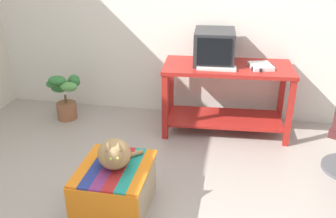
{
  "coord_description": "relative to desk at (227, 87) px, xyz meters",
  "views": [
    {
      "loc": [
        0.59,
        -2.29,
        1.99
      ],
      "look_at": [
        -0.02,
        0.85,
        0.55
      ],
      "focal_mm": 40.54,
      "sensor_mm": 36.0,
      "label": 1
    }
  ],
  "objects": [
    {
      "name": "stapler",
      "position": [
        0.29,
        -0.13,
        0.27
      ],
      "size": [
        0.12,
        0.07,
        0.04
      ],
      "primitive_type": "cube",
      "rotation": [
        0.0,
        0.0,
        1.22
      ],
      "color": "black",
      "rests_on": "desk"
    },
    {
      "name": "keyboard",
      "position": [
        -0.11,
        -0.15,
        0.26
      ],
      "size": [
        0.4,
        0.16,
        0.02
      ],
      "primitive_type": "cube",
      "rotation": [
        0.0,
        0.0,
        0.03
      ],
      "color": "beige",
      "rests_on": "desk"
    },
    {
      "name": "potted_plant",
      "position": [
        -1.86,
        -0.06,
        -0.21
      ],
      "size": [
        0.4,
        0.32,
        0.57
      ],
      "color": "brown",
      "rests_on": "ground_plane"
    },
    {
      "name": "ground_plane",
      "position": [
        -0.49,
        -1.6,
        -0.52
      ],
      "size": [
        14.0,
        14.0,
        0.0
      ],
      "primitive_type": "plane",
      "color": "#9E9389"
    },
    {
      "name": "tv_monitor",
      "position": [
        -0.16,
        0.07,
        0.42
      ],
      "size": [
        0.45,
        0.5,
        0.35
      ],
      "rotation": [
        0.0,
        0.0,
        0.07
      ],
      "color": "#28282B",
      "rests_on": "desk"
    },
    {
      "name": "cat",
      "position": [
        -0.77,
        -1.51,
        -0.03
      ],
      "size": [
        0.35,
        0.42,
        0.28
      ],
      "rotation": [
        0.0,
        0.0,
        0.34
      ],
      "color": "#9E7A4C",
      "rests_on": "ottoman_with_blanket"
    },
    {
      "name": "book",
      "position": [
        0.33,
        -0.02,
        0.27
      ],
      "size": [
        0.28,
        0.3,
        0.04
      ],
      "primitive_type": "cube",
      "rotation": [
        0.0,
        0.0,
        0.28
      ],
      "color": "white",
      "rests_on": "desk"
    },
    {
      "name": "pen",
      "position": [
        0.42,
        0.08,
        0.25
      ],
      "size": [
        0.09,
        0.11,
        0.01
      ],
      "primitive_type": "cylinder",
      "rotation": [
        0.0,
        1.57,
        0.89
      ],
      "color": "#2351B2",
      "rests_on": "desk"
    },
    {
      "name": "desk",
      "position": [
        0.0,
        0.0,
        0.0
      ],
      "size": [
        1.4,
        0.71,
        0.77
      ],
      "rotation": [
        0.0,
        0.0,
        0.07
      ],
      "color": "maroon",
      "rests_on": "ground_plane"
    },
    {
      "name": "ottoman_with_blanket",
      "position": [
        -0.78,
        -1.52,
        -0.33
      ],
      "size": [
        0.55,
        0.64,
        0.37
      ],
      "color": "tan",
      "rests_on": "ground_plane"
    },
    {
      "name": "back_wall",
      "position": [
        -0.49,
        0.45,
        0.78
      ],
      "size": [
        8.0,
        0.1,
        2.6
      ],
      "primitive_type": "cube",
      "color": "silver",
      "rests_on": "ground_plane"
    }
  ]
}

